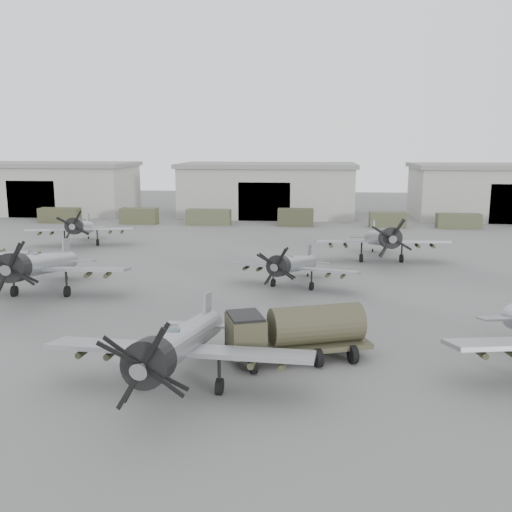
{
  "coord_description": "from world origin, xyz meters",
  "views": [
    {
      "loc": [
        7.68,
        -33.18,
        12.01
      ],
      "look_at": [
        2.86,
        14.37,
        2.5
      ],
      "focal_mm": 40.0,
      "sensor_mm": 36.0,
      "label": 1
    }
  ],
  "objects_px": {
    "aircraft_mid_1": "(38,265)",
    "ground_crew": "(5,256)",
    "aircraft_near_1": "(178,345)",
    "tug_trailer": "(6,255)",
    "aircraft_mid_2": "(292,265)",
    "fuel_tanker": "(297,330)",
    "aircraft_far_0": "(80,227)",
    "aircraft_far_1": "(382,238)"
  },
  "relations": [
    {
      "from": "aircraft_near_1",
      "to": "aircraft_far_0",
      "type": "bearing_deg",
      "value": 121.89
    },
    {
      "from": "aircraft_far_0",
      "to": "aircraft_far_1",
      "type": "xyz_separation_m",
      "value": [
        34.35,
        -5.93,
        0.2
      ]
    },
    {
      "from": "aircraft_near_1",
      "to": "aircraft_far_0",
      "type": "xyz_separation_m",
      "value": [
        -20.92,
        38.44,
        -0.15
      ]
    },
    {
      "from": "aircraft_near_1",
      "to": "ground_crew",
      "type": "xyz_separation_m",
      "value": [
        -24.58,
        28.09,
        -1.64
      ]
    },
    {
      "from": "aircraft_mid_1",
      "to": "tug_trailer",
      "type": "distance_m",
      "value": 16.8
    },
    {
      "from": "tug_trailer",
      "to": "aircraft_mid_2",
      "type": "bearing_deg",
      "value": -22.46
    },
    {
      "from": "aircraft_near_1",
      "to": "aircraft_mid_2",
      "type": "xyz_separation_m",
      "value": [
        4.7,
        20.85,
        -0.39
      ]
    },
    {
      "from": "aircraft_far_0",
      "to": "tug_trailer",
      "type": "height_order",
      "value": "aircraft_far_0"
    },
    {
      "from": "aircraft_mid_1",
      "to": "aircraft_far_1",
      "type": "xyz_separation_m",
      "value": [
        28.52,
        16.27,
        -0.09
      ]
    },
    {
      "from": "ground_crew",
      "to": "aircraft_far_0",
      "type": "bearing_deg",
      "value": -14.25
    },
    {
      "from": "aircraft_mid_1",
      "to": "aircraft_mid_2",
      "type": "bearing_deg",
      "value": 8.7
    },
    {
      "from": "aircraft_mid_2",
      "to": "ground_crew",
      "type": "bearing_deg",
      "value": -178.06
    },
    {
      "from": "aircraft_mid_1",
      "to": "ground_crew",
      "type": "bearing_deg",
      "value": 124.21
    },
    {
      "from": "fuel_tanker",
      "to": "tug_trailer",
      "type": "relative_size",
      "value": 1.13
    },
    {
      "from": "aircraft_far_0",
      "to": "ground_crew",
      "type": "relative_size",
      "value": 7.97
    },
    {
      "from": "fuel_tanker",
      "to": "ground_crew",
      "type": "bearing_deg",
      "value": 122.66
    },
    {
      "from": "aircraft_mid_2",
      "to": "ground_crew",
      "type": "relative_size",
      "value": 7.13
    },
    {
      "from": "aircraft_far_0",
      "to": "tug_trailer",
      "type": "distance_m",
      "value": 10.1
    },
    {
      "from": "aircraft_mid_1",
      "to": "tug_trailer",
      "type": "xyz_separation_m",
      "value": [
        -10.14,
        13.24,
        -2.01
      ]
    },
    {
      "from": "aircraft_mid_1",
      "to": "tug_trailer",
      "type": "bearing_deg",
      "value": 123.0
    },
    {
      "from": "aircraft_far_0",
      "to": "aircraft_mid_2",
      "type": "bearing_deg",
      "value": -47.46
    },
    {
      "from": "aircraft_far_1",
      "to": "ground_crew",
      "type": "distance_m",
      "value": 38.3
    },
    {
      "from": "aircraft_far_1",
      "to": "fuel_tanker",
      "type": "height_order",
      "value": "aircraft_far_1"
    },
    {
      "from": "aircraft_near_1",
      "to": "aircraft_mid_2",
      "type": "height_order",
      "value": "aircraft_near_1"
    },
    {
      "from": "aircraft_far_0",
      "to": "tug_trailer",
      "type": "bearing_deg",
      "value": -128.69
    },
    {
      "from": "aircraft_near_1",
      "to": "ground_crew",
      "type": "bearing_deg",
      "value": 134.52
    },
    {
      "from": "aircraft_mid_1",
      "to": "fuel_tanker",
      "type": "height_order",
      "value": "aircraft_mid_1"
    },
    {
      "from": "ground_crew",
      "to": "aircraft_far_1",
      "type": "bearing_deg",
      "value": -78.14
    },
    {
      "from": "aircraft_mid_2",
      "to": "fuel_tanker",
      "type": "xyz_separation_m",
      "value": [
        0.89,
        -15.96,
        -0.28
      ]
    },
    {
      "from": "aircraft_mid_2",
      "to": "aircraft_far_0",
      "type": "xyz_separation_m",
      "value": [
        -25.62,
        17.59,
        0.23
      ]
    },
    {
      "from": "aircraft_mid_1",
      "to": "aircraft_far_1",
      "type": "distance_m",
      "value": 32.84
    },
    {
      "from": "aircraft_far_0",
      "to": "fuel_tanker",
      "type": "height_order",
      "value": "aircraft_far_0"
    },
    {
      "from": "fuel_tanker",
      "to": "tug_trailer",
      "type": "bearing_deg",
      "value": 121.65
    },
    {
      "from": "aircraft_mid_1",
      "to": "fuel_tanker",
      "type": "relative_size",
      "value": 1.68
    },
    {
      "from": "aircraft_mid_2",
      "to": "aircraft_far_1",
      "type": "height_order",
      "value": "aircraft_far_1"
    },
    {
      "from": "tug_trailer",
      "to": "aircraft_mid_1",
      "type": "bearing_deg",
      "value": -58.94
    },
    {
      "from": "aircraft_far_1",
      "to": "tug_trailer",
      "type": "relative_size",
      "value": 1.83
    },
    {
      "from": "aircraft_near_1",
      "to": "aircraft_mid_1",
      "type": "relative_size",
      "value": 0.95
    },
    {
      "from": "aircraft_near_1",
      "to": "aircraft_mid_2",
      "type": "bearing_deg",
      "value": 80.63
    },
    {
      "from": "aircraft_far_1",
      "to": "tug_trailer",
      "type": "distance_m",
      "value": 38.83
    },
    {
      "from": "aircraft_far_0",
      "to": "fuel_tanker",
      "type": "relative_size",
      "value": 1.5
    },
    {
      "from": "aircraft_near_1",
      "to": "tug_trailer",
      "type": "height_order",
      "value": "aircraft_near_1"
    }
  ]
}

